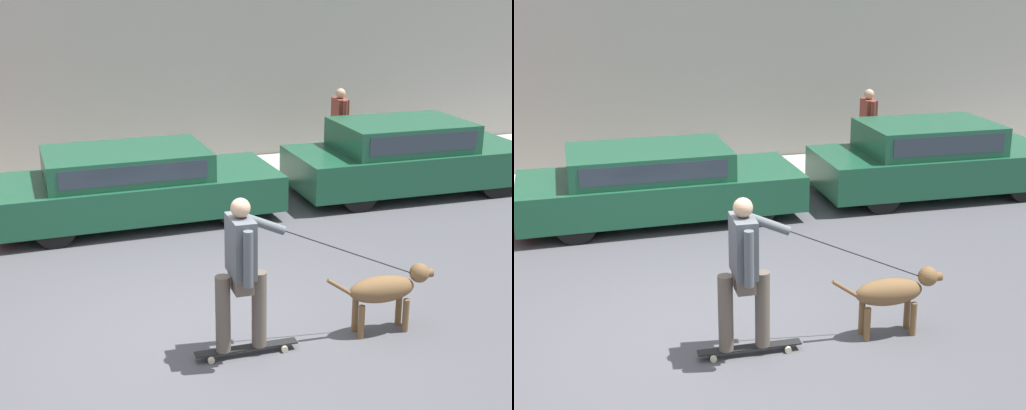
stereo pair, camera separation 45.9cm
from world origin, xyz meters
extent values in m
plane|color=#47474C|center=(0.00, 0.00, 0.00)|extent=(36.00, 36.00, 0.00)
cube|color=gray|center=(0.00, 7.22, 2.98)|extent=(32.00, 0.30, 5.97)
cube|color=#A39E93|center=(0.00, 6.06, 0.06)|extent=(30.00, 1.97, 0.13)
cylinder|color=black|center=(1.41, 4.85, 0.30)|extent=(0.61, 0.20, 0.60)
cylinder|color=black|center=(1.42, 3.33, 0.30)|extent=(0.61, 0.20, 0.60)
cylinder|color=black|center=(-1.30, 4.83, 0.30)|extent=(0.61, 0.20, 0.60)
cylinder|color=black|center=(-1.29, 3.31, 0.30)|extent=(0.61, 0.20, 0.60)
cube|color=#194C33|center=(0.06, 4.08, 0.46)|extent=(4.39, 1.79, 0.56)
cube|color=#194C33|center=(-0.12, 4.08, 0.95)|extent=(2.48, 1.60, 0.43)
cube|color=#28333D|center=(-0.11, 3.28, 0.97)|extent=(2.17, 0.03, 0.27)
cylinder|color=black|center=(6.22, 4.81, 0.32)|extent=(0.65, 0.22, 0.64)
cylinder|color=black|center=(6.17, 3.27, 0.32)|extent=(0.65, 0.22, 0.64)
cylinder|color=black|center=(3.60, 4.88, 0.32)|extent=(0.65, 0.22, 0.64)
cylinder|color=black|center=(3.55, 3.35, 0.32)|extent=(0.65, 0.22, 0.64)
cube|color=#194C33|center=(4.89, 4.08, 0.50)|extent=(4.28, 1.90, 0.61)
cube|color=#194C33|center=(4.72, 4.08, 1.05)|extent=(2.30, 1.66, 0.49)
cube|color=#28333D|center=(4.69, 3.28, 1.08)|extent=(1.98, 0.07, 0.31)
cylinder|color=brown|center=(2.14, -0.41, 0.19)|extent=(0.07, 0.07, 0.38)
cylinder|color=brown|center=(2.13, -0.57, 0.19)|extent=(0.07, 0.07, 0.38)
cylinder|color=brown|center=(1.61, -0.39, 0.19)|extent=(0.07, 0.07, 0.38)
cylinder|color=brown|center=(1.60, -0.55, 0.19)|extent=(0.07, 0.07, 0.38)
ellipsoid|color=brown|center=(1.87, -0.48, 0.50)|extent=(0.77, 0.32, 0.29)
sphere|color=brown|center=(2.31, -0.50, 0.64)|extent=(0.21, 0.21, 0.21)
cylinder|color=brown|center=(2.41, -0.50, 0.62)|extent=(0.12, 0.10, 0.10)
cylinder|color=brown|center=(1.37, -0.47, 0.59)|extent=(0.30, 0.05, 0.23)
cylinder|color=beige|center=(0.72, -0.43, 0.04)|extent=(0.07, 0.03, 0.07)
cylinder|color=beige|center=(0.72, -0.58, 0.04)|extent=(0.07, 0.03, 0.07)
cylinder|color=beige|center=(-0.06, -0.39, 0.04)|extent=(0.07, 0.03, 0.07)
cylinder|color=beige|center=(-0.06, -0.54, 0.04)|extent=(0.07, 0.03, 0.07)
cube|color=black|center=(0.33, -0.48, 0.08)|extent=(1.09, 0.17, 0.02)
cylinder|color=brown|center=(0.47, -0.49, 0.49)|extent=(0.15, 0.15, 0.82)
cylinder|color=brown|center=(0.09, -0.47, 0.49)|extent=(0.15, 0.15, 0.82)
cube|color=brown|center=(0.28, -0.48, 0.82)|extent=(0.20, 0.35, 0.16)
cube|color=#4C5156|center=(0.28, -0.48, 1.20)|extent=(0.24, 0.44, 0.60)
sphere|color=tan|center=(0.28, -0.48, 1.60)|extent=(0.20, 0.20, 0.20)
cylinder|color=#4C5156|center=(0.26, -0.75, 1.17)|extent=(0.10, 0.10, 0.57)
cylinder|color=#4C5156|center=(0.55, -0.25, 1.34)|extent=(0.57, 0.17, 0.30)
cylinder|color=black|center=(1.56, -0.39, 0.92)|extent=(1.51, 0.22, 0.64)
cylinder|color=#28282D|center=(4.27, 5.57, 0.51)|extent=(0.15, 0.15, 0.78)
cylinder|color=#28282D|center=(4.28, 5.74, 0.51)|extent=(0.15, 0.15, 0.78)
cube|color=brown|center=(4.27, 5.65, 1.19)|extent=(0.24, 0.44, 0.57)
cylinder|color=brown|center=(4.25, 5.40, 1.20)|extent=(0.09, 0.09, 0.54)
cylinder|color=brown|center=(4.29, 5.91, 1.20)|extent=(0.09, 0.09, 0.54)
sphere|color=tan|center=(4.27, 5.65, 1.57)|extent=(0.19, 0.19, 0.19)
cube|color=#1E569E|center=(4.25, 5.40, 0.80)|extent=(0.12, 0.30, 0.27)
camera|label=1|loc=(-1.71, -6.67, 3.73)|focal=50.00mm
camera|label=2|loc=(-1.27, -6.80, 3.73)|focal=50.00mm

